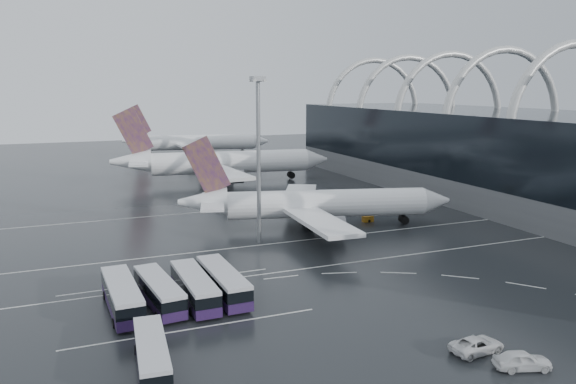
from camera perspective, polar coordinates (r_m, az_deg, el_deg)
name	(u,v)px	position (r m, az deg, el deg)	size (l,w,h in m)	color
ground	(328,261)	(85.26, 4.08, -7.01)	(420.00, 420.00, 0.00)	black
terminal	(540,156)	(135.50, 24.21, 3.40)	(42.00, 160.00, 34.90)	#57595C
lane_marking_near	(334,265)	(83.56, 4.69, -7.38)	(120.00, 0.25, 0.01)	silver
lane_marking_mid	(297,241)	(95.70, 0.88, -4.99)	(120.00, 0.25, 0.01)	silver
lane_marking_far	(246,208)	(121.18, -4.33, -1.66)	(120.00, 0.25, 0.01)	silver
bus_bay_line_south	(195,328)	(63.52, -9.44, -13.51)	(28.00, 0.25, 0.01)	silver
bus_bay_line_north	(168,282)	(78.13, -12.11, -8.90)	(28.00, 0.25, 0.01)	silver
airliner_main	(313,205)	(103.91, 2.57, -1.28)	(50.52, 43.68, 17.32)	white
airliner_gate_b	(220,163)	(154.50, -6.96, 2.93)	(59.68, 53.16, 20.73)	white
airliner_gate_c	(194,143)	(215.01, -9.50, 4.95)	(54.28, 49.25, 19.43)	white
bus_row_near_a	(122,295)	(69.24, -16.51, -10.05)	(3.69, 14.08, 3.44)	#22133D
bus_row_near_b	(159,291)	(69.90, -12.97, -9.77)	(4.29, 13.39, 3.24)	#22133D
bus_row_near_c	(194,287)	(70.19, -9.48, -9.49)	(3.42, 13.68, 3.36)	#22133D
bus_row_near_d	(223,282)	(71.36, -6.62, -9.04)	(3.59, 13.98, 3.42)	#22133D
bus_row_far_a	(152,354)	(55.16, -13.68, -15.74)	(3.68, 12.16, 2.95)	#22133D
van_curve_a	(477,345)	(60.30, 18.64, -14.50)	(2.62, 5.68, 1.58)	silver
van_curve_b	(522,360)	(58.50, 22.70, -15.49)	(2.11, 5.24, 1.79)	silver
floodlight_mast	(258,140)	(91.83, -3.03, 5.30)	(2.11, 2.11, 27.47)	gray
gse_cart_belly_a	(368,219)	(110.09, 8.11, -2.71)	(2.03, 1.20, 1.11)	#AD6F17
gse_cart_belly_b	(366,202)	(126.31, 7.98, -0.97)	(2.07, 1.22, 1.13)	slate
gse_cart_belly_c	(326,220)	(108.21, 3.88, -2.82)	(2.33, 1.38, 1.27)	#AD6F17
gse_cart_belly_d	(417,207)	(122.46, 12.95, -1.52)	(1.97, 1.16, 1.07)	slate
gse_cart_belly_e	(317,206)	(120.91, 3.01, -1.40)	(2.06, 1.22, 1.13)	#AD6F17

